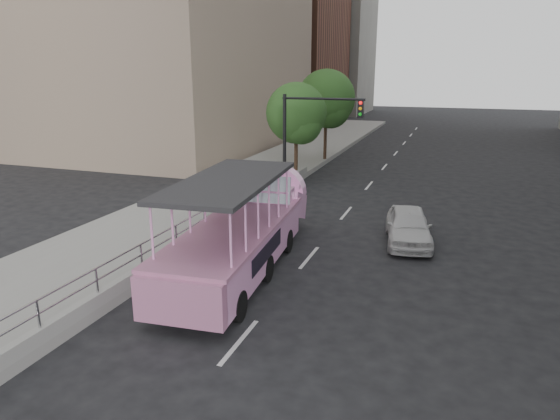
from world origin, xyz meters
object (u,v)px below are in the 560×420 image
(street_tree_far, at_px, (327,101))
(street_tree_near, at_px, (298,116))
(parking_sign, at_px, (239,187))
(traffic_signal, at_px, (307,129))
(car, at_px, (408,226))
(duck_boat, at_px, (245,231))

(street_tree_far, bearing_deg, street_tree_near, -91.91)
(parking_sign, distance_m, traffic_signal, 6.05)
(car, xyz_separation_m, street_tree_near, (-7.40, 9.15, 3.14))
(duck_boat, xyz_separation_m, parking_sign, (-2.14, 4.27, 0.40))
(traffic_signal, xyz_separation_m, street_tree_far, (-1.40, 9.43, 0.81))
(street_tree_near, bearing_deg, parking_sign, -88.07)
(parking_sign, distance_m, street_tree_far, 15.27)
(car, bearing_deg, street_tree_near, 119.31)
(street_tree_near, height_order, street_tree_far, street_tree_far)
(parking_sign, xyz_separation_m, street_tree_far, (-0.10, 15.03, 2.70))
(traffic_signal, height_order, street_tree_near, street_tree_near)
(duck_boat, distance_m, car, 6.48)
(traffic_signal, bearing_deg, street_tree_near, 114.98)
(duck_boat, relative_size, street_tree_far, 1.55)
(car, distance_m, parking_sign, 7.15)
(car, bearing_deg, street_tree_far, 105.78)
(duck_boat, bearing_deg, street_tree_far, 96.64)
(traffic_signal, bearing_deg, parking_sign, -102.99)
(traffic_signal, distance_m, street_tree_far, 9.57)
(traffic_signal, bearing_deg, duck_boat, -85.09)
(car, xyz_separation_m, parking_sign, (-7.09, 0.12, 0.93))
(traffic_signal, bearing_deg, car, -44.63)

